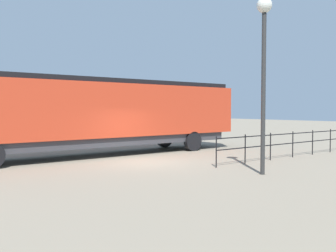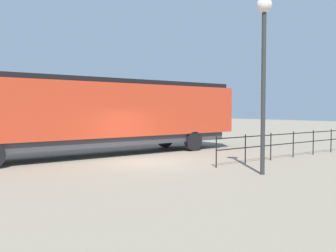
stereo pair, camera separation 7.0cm
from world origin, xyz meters
The scene contains 4 objects.
ground_plane centered at (0.00, 0.00, 0.00)m, with size 120.00×120.00×0.00m, color gray.
locomotive centered at (-3.47, -0.07, 2.20)m, with size 2.96×16.67×3.89m.
lamp_post centered at (5.17, 1.56, 4.59)m, with size 0.55×0.55×6.36m.
platform_fence centered at (3.01, 6.66, 0.82)m, with size 0.05×10.68×1.28m.
Camera 1 is at (13.73, -9.47, 2.39)m, focal length 40.00 mm.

